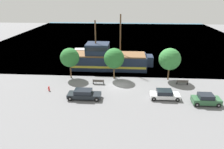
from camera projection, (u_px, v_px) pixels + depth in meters
ground_plane at (118, 85)px, 37.53m from camera, size 160.00×160.00×0.00m
water_surface at (123, 37)px, 78.63m from camera, size 80.00×80.00×0.00m
pirate_ship at (108, 59)px, 45.42m from camera, size 16.77×5.34×11.07m
moored_boat_dockside at (83, 52)px, 55.98m from camera, size 7.89×2.39×1.51m
parked_car_curb_front at (84, 94)px, 32.58m from camera, size 4.94×1.97×1.45m
parked_car_curb_mid at (165, 94)px, 32.59m from camera, size 4.31×1.98×1.37m
parked_car_curb_rear at (206, 99)px, 30.86m from camera, size 3.87×1.93×1.58m
fire_hydrant at (49, 88)px, 35.31m from camera, size 0.42×0.25×0.76m
bench_promenade_east at (182, 82)px, 37.72m from camera, size 1.92×0.45×0.85m
bench_promenade_west at (98, 82)px, 37.92m from camera, size 1.96×0.45×0.85m
tree_row_east at (70, 58)px, 39.59m from camera, size 3.48×3.48×5.64m
tree_row_mideast at (114, 58)px, 39.20m from camera, size 3.68×3.68×5.70m
tree_row_midwest at (170, 59)px, 38.67m from camera, size 3.90×3.90×5.84m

